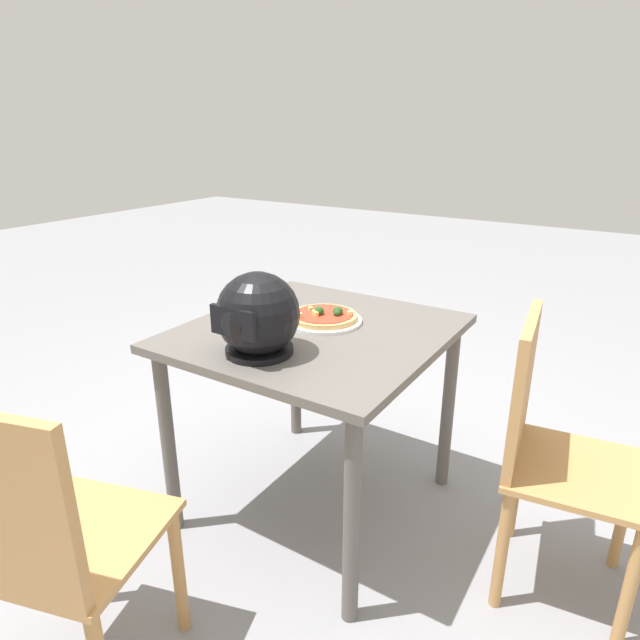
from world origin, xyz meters
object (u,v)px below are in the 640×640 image
(pizza, at_px, (324,316))
(chair_side, at_px, (548,444))
(dining_table, at_px, (316,355))
(chair_far, at_px, (45,541))
(motorcycle_helmet, at_px, (258,316))

(pizza, xyz_separation_m, chair_side, (-0.81, 0.00, -0.26))
(dining_table, xyz_separation_m, pizza, (0.01, -0.07, 0.13))
(pizza, distance_m, chair_far, 1.10)
(chair_side, bearing_deg, motorcycle_helmet, 22.79)
(motorcycle_helmet, relative_size, chair_far, 0.29)
(chair_side, distance_m, chair_far, 1.40)
(dining_table, xyz_separation_m, chair_far, (0.12, 0.99, -0.13))
(motorcycle_helmet, height_order, chair_far, motorcycle_helmet)
(chair_far, bearing_deg, motorcycle_helmet, -96.41)
(motorcycle_helmet, bearing_deg, chair_far, 83.59)
(pizza, height_order, motorcycle_helmet, motorcycle_helmet)
(motorcycle_helmet, bearing_deg, chair_side, -157.21)
(motorcycle_helmet, distance_m, chair_far, 0.80)
(dining_table, height_order, pizza, pizza)
(pizza, relative_size, chair_side, 0.27)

